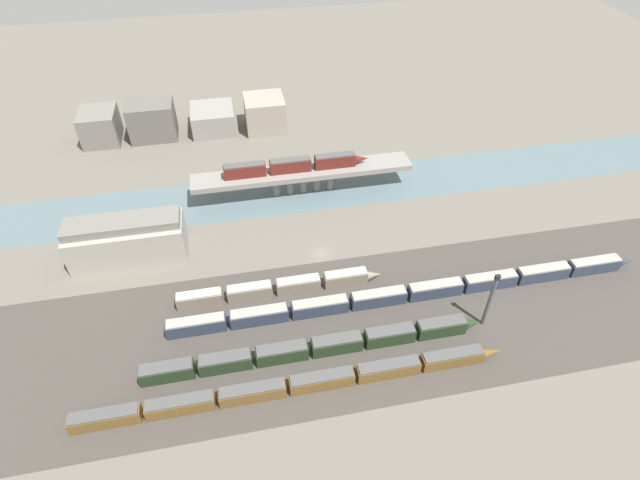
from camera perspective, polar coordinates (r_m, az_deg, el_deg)
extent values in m
plane|color=#666056|center=(128.91, 0.17, -1.58)|extent=(400.00, 400.00, 0.00)
cube|color=#423D38|center=(113.03, 2.60, -9.78)|extent=(280.00, 42.00, 0.01)
cube|color=slate|center=(150.15, -1.93, 5.62)|extent=(320.00, 20.27, 0.01)
cube|color=gray|center=(146.27, -2.00, 7.76)|extent=(64.21, 8.13, 1.57)
cylinder|color=gray|center=(147.61, -5.08, 6.18)|extent=(2.34, 2.34, 5.99)
cylinder|color=gray|center=(147.96, -3.52, 6.37)|extent=(2.34, 2.34, 5.99)
cylinder|color=gray|center=(148.41, -1.96, 6.55)|extent=(2.34, 2.34, 5.99)
cylinder|color=gray|center=(148.97, -0.41, 6.73)|extent=(2.34, 2.34, 5.99)
cylinder|color=gray|center=(149.64, 1.12, 6.90)|extent=(2.34, 2.34, 5.99)
cube|color=#5B1E19|center=(143.67, -8.58, 7.82)|extent=(11.84, 2.80, 3.56)
cube|color=#4C4C4C|center=(142.59, -8.66, 8.48)|extent=(11.37, 2.57, 0.40)
cube|color=#5B1E19|center=(144.44, -3.40, 8.45)|extent=(11.84, 2.80, 3.56)
cube|color=#4C4C4C|center=(143.37, -3.44, 9.11)|extent=(11.37, 2.57, 0.40)
cube|color=#5B1E19|center=(146.38, 1.70, 9.00)|extent=(11.84, 2.80, 3.56)
cube|color=#4C4C4C|center=(145.32, 1.71, 9.66)|extent=(11.37, 2.57, 0.40)
cone|color=#5B1E19|center=(148.21, 4.75, 9.24)|extent=(4.14, 2.52, 2.52)
cube|color=brown|center=(106.65, -23.31, -18.24)|extent=(13.00, 2.80, 3.10)
cube|color=#4C4C4C|center=(105.23, -23.57, -17.75)|extent=(12.48, 2.58, 0.40)
cube|color=brown|center=(103.61, -15.64, -17.76)|extent=(13.00, 2.80, 3.10)
cube|color=#4C4C4C|center=(102.14, -15.83, -17.26)|extent=(12.48, 2.58, 0.40)
cube|color=brown|center=(102.34, -7.71, -16.95)|extent=(13.00, 2.80, 3.10)
cube|color=#4C4C4C|center=(100.85, -7.80, -16.43)|extent=(12.48, 2.58, 0.40)
cube|color=brown|center=(102.90, 0.20, -15.83)|extent=(13.00, 2.80, 3.10)
cube|color=#4C4C4C|center=(101.43, 0.20, -15.29)|extent=(12.48, 2.58, 0.40)
cube|color=brown|center=(105.27, 7.79, -14.46)|extent=(13.00, 2.80, 3.10)
cube|color=#4C4C4C|center=(103.83, 7.88, -13.92)|extent=(12.48, 2.58, 0.40)
cube|color=brown|center=(109.32, 14.85, -12.96)|extent=(13.00, 2.80, 3.10)
cube|color=#4C4C4C|center=(107.94, 15.01, -12.41)|extent=(12.48, 2.58, 0.40)
cone|color=brown|center=(112.83, 18.99, -12.02)|extent=(4.55, 2.52, 2.52)
cube|color=#23381E|center=(108.29, -17.07, -14.25)|extent=(10.82, 3.09, 3.42)
cube|color=#4C4C4C|center=(106.76, -17.27, -13.67)|extent=(10.39, 2.85, 0.40)
cube|color=#23381E|center=(106.85, -10.74, -13.61)|extent=(10.82, 3.09, 3.42)
cube|color=#4C4C4C|center=(105.30, -10.87, -13.02)|extent=(10.39, 2.85, 0.40)
cube|color=#23381E|center=(106.67, -4.36, -12.80)|extent=(10.82, 3.09, 3.42)
cube|color=#4C4C4C|center=(105.13, -4.41, -12.20)|extent=(10.39, 2.85, 0.40)
cube|color=#23381E|center=(107.77, 1.92, -11.85)|extent=(10.82, 3.09, 3.42)
cube|color=#4C4C4C|center=(106.24, 1.95, -11.24)|extent=(10.39, 2.85, 0.40)
cube|color=#23381E|center=(110.10, 7.97, -10.80)|extent=(10.82, 3.09, 3.42)
cube|color=#4C4C4C|center=(108.60, 8.06, -10.18)|extent=(10.39, 2.85, 0.40)
cube|color=#23381E|center=(113.58, 13.66, -9.69)|extent=(10.82, 3.09, 3.42)
cube|color=#4C4C4C|center=(112.13, 13.81, -9.08)|extent=(10.39, 2.85, 0.40)
cone|color=#23381E|center=(116.43, 16.99, -9.05)|extent=(3.79, 2.78, 2.78)
cube|color=#2D384C|center=(114.00, -13.93, -9.52)|extent=(12.96, 2.86, 3.38)
cube|color=#9E998E|center=(112.57, -14.09, -8.91)|extent=(12.44, 2.63, 0.40)
cube|color=#2D384C|center=(113.24, -6.95, -8.67)|extent=(12.96, 2.86, 3.38)
cube|color=#9E998E|center=(111.80, -7.03, -8.05)|extent=(12.44, 2.63, 0.40)
cube|color=#2D384C|center=(114.16, -0.01, -7.70)|extent=(12.96, 2.86, 3.38)
cube|color=#9E998E|center=(112.73, -0.01, -7.07)|extent=(12.44, 2.63, 0.40)
cube|color=#2D384C|center=(116.70, 6.70, -6.65)|extent=(12.96, 2.86, 3.38)
cube|color=#9E998E|center=(115.30, 6.77, -6.02)|extent=(12.44, 2.63, 0.40)
cube|color=#2D384C|center=(120.78, 13.00, -5.57)|extent=(12.96, 2.86, 3.38)
cube|color=#9E998E|center=(119.43, 13.14, -4.96)|extent=(12.44, 2.63, 0.40)
cube|color=#2D384C|center=(126.24, 18.81, -4.52)|extent=(12.96, 2.86, 3.38)
cube|color=#9E998E|center=(124.95, 18.99, -3.92)|extent=(12.44, 2.63, 0.40)
cube|color=#2D384C|center=(132.91, 24.07, -3.52)|extent=(12.96, 2.86, 3.38)
cube|color=#9E998E|center=(131.69, 24.29, -2.94)|extent=(12.44, 2.63, 0.40)
cube|color=#2D384C|center=(140.62, 28.78, -2.60)|extent=(12.96, 2.86, 3.38)
cube|color=#9E998E|center=(139.47, 29.03, -2.05)|extent=(12.44, 2.63, 0.40)
cone|color=#2D384C|center=(146.08, 31.47, -2.11)|extent=(4.54, 2.58, 2.58)
cube|color=gray|center=(119.01, -13.59, -6.62)|extent=(10.42, 2.71, 3.36)
cube|color=#B7B2A3|center=(117.64, -13.73, -6.01)|extent=(10.00, 2.50, 0.40)
cube|color=gray|center=(118.36, -8.04, -5.93)|extent=(10.42, 2.71, 3.36)
cube|color=#B7B2A3|center=(116.99, -8.12, -5.31)|extent=(10.00, 2.50, 0.40)
cube|color=gray|center=(118.85, -2.49, -5.19)|extent=(10.42, 2.71, 3.36)
cube|color=#B7B2A3|center=(117.48, -2.52, -4.56)|extent=(10.00, 2.50, 0.40)
cube|color=gray|center=(120.43, 2.94, -4.41)|extent=(10.42, 2.71, 3.36)
cube|color=#B7B2A3|center=(119.09, 2.97, -3.78)|extent=(10.00, 2.50, 0.40)
cone|color=gray|center=(122.05, 6.16, -3.98)|extent=(3.65, 2.44, 2.44)
cube|color=#9E998E|center=(134.02, -21.11, -0.18)|extent=(28.21, 10.59, 9.76)
cube|color=slate|center=(130.40, -21.74, 1.76)|extent=(27.64, 7.41, 2.14)
cylinder|color=#4C4C51|center=(113.95, 18.76, -6.76)|extent=(0.82, 0.82, 14.14)
cube|color=black|center=(108.62, 19.63, -4.06)|extent=(1.00, 0.70, 1.20)
cube|color=slate|center=(187.59, -23.83, 11.80)|extent=(11.85, 13.68, 10.62)
cube|color=#605B56|center=(183.18, -18.63, 12.85)|extent=(15.23, 11.44, 12.44)
cube|color=gray|center=(183.44, -12.13, 13.37)|extent=(14.53, 15.28, 8.01)
cube|color=gray|center=(180.84, -6.33, 14.21)|extent=(13.56, 13.48, 11.28)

